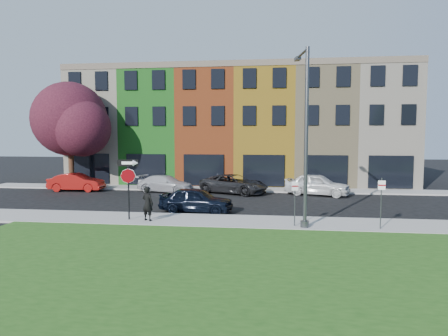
# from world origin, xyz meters

# --- Properties ---
(ground) EXTENTS (120.00, 120.00, 0.00)m
(ground) POSITION_xyz_m (0.00, 0.00, 0.00)
(ground) COLOR black
(ground) RESTS_ON ground
(sidewalk_near) EXTENTS (40.00, 3.00, 0.12)m
(sidewalk_near) POSITION_xyz_m (2.00, 3.00, 0.06)
(sidewalk_near) COLOR gray
(sidewalk_near) RESTS_ON ground
(sidewalk_far) EXTENTS (40.00, 2.40, 0.12)m
(sidewalk_far) POSITION_xyz_m (-3.00, 15.00, 0.06)
(sidewalk_far) COLOR gray
(sidewalk_far) RESTS_ON ground
(rowhouse_block) EXTENTS (30.00, 10.12, 10.00)m
(rowhouse_block) POSITION_xyz_m (-2.50, 21.18, 4.99)
(rowhouse_block) COLOR beige
(rowhouse_block) RESTS_ON ground
(stop_sign) EXTENTS (1.05, 0.11, 3.05)m
(stop_sign) POSITION_xyz_m (-6.44, 2.60, 2.29)
(stop_sign) COLOR black
(stop_sign) RESTS_ON sidewalk_near
(man) EXTENTS (0.90, 0.82, 1.73)m
(man) POSITION_xyz_m (-5.41, 2.46, 0.99)
(man) COLOR black
(man) RESTS_ON sidewalk_near
(sedan_near) EXTENTS (2.61, 4.57, 1.43)m
(sedan_near) POSITION_xyz_m (-3.52, 5.47, 0.71)
(sedan_near) COLOR black
(sedan_near) RESTS_ON ground
(parked_car_red) EXTENTS (1.97, 4.44, 1.41)m
(parked_car_red) POSITION_xyz_m (-14.59, 12.86, 0.70)
(parked_car_red) COLOR maroon
(parked_car_red) RESTS_ON ground
(parked_car_silver) EXTENTS (3.51, 5.16, 1.30)m
(parked_car_silver) POSITION_xyz_m (-7.48, 13.24, 0.65)
(parked_car_silver) COLOR #B1B0B5
(parked_car_silver) RESTS_ON ground
(parked_car_dark) EXTENTS (6.09, 6.90, 1.44)m
(parked_car_dark) POSITION_xyz_m (-2.14, 13.11, 0.72)
(parked_car_dark) COLOR black
(parked_car_dark) RESTS_ON ground
(parked_car_white) EXTENTS (4.58, 5.77, 1.60)m
(parked_car_white) POSITION_xyz_m (4.01, 12.98, 0.80)
(parked_car_white) COLOR silver
(parked_car_white) RESTS_ON ground
(street_lamp) EXTENTS (0.70, 2.56, 8.25)m
(street_lamp) POSITION_xyz_m (2.28, 2.18, 4.28)
(street_lamp) COLOR #444649
(street_lamp) RESTS_ON sidewalk_near
(parking_sign_a) EXTENTS (0.31, 0.12, 2.21)m
(parking_sign_a) POSITION_xyz_m (1.85, 2.16, 1.50)
(parking_sign_a) COLOR #444649
(parking_sign_a) RESTS_ON sidewalk_near
(parking_sign_b) EXTENTS (0.32, 0.11, 2.34)m
(parking_sign_b) POSITION_xyz_m (5.72, 2.07, 1.57)
(parking_sign_b) COLOR #444649
(parking_sign_b) RESTS_ON sidewalk_near
(tree_purple) EXTENTS (7.20, 6.30, 8.59)m
(tree_purple) POSITION_xyz_m (-15.59, 14.26, 5.55)
(tree_purple) COLOR black
(tree_purple) RESTS_ON sidewalk_far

